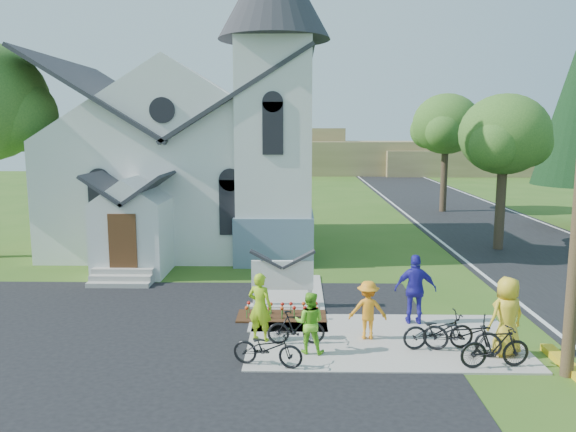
{
  "coord_description": "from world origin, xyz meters",
  "views": [
    {
      "loc": [
        -0.73,
        -13.49,
        5.47
      ],
      "look_at": [
        -1.06,
        5.0,
        2.6
      ],
      "focal_mm": 35.0,
      "sensor_mm": 36.0,
      "label": 1
    }
  ],
  "objects_px": {
    "cyclist_1": "(310,322)",
    "bike_4": "(462,334)",
    "church_sign": "(282,276)",
    "cyclist_3": "(368,310)",
    "bike_1": "(296,327)",
    "bike_0": "(268,348)",
    "cyclist_2": "(415,289)",
    "bike_2": "(438,331)",
    "bike_3": "(495,347)",
    "cyclist_4": "(507,316)",
    "cyclist_0": "(260,307)"
  },
  "relations": [
    {
      "from": "cyclist_1",
      "to": "bike_4",
      "type": "distance_m",
      "value": 3.72
    },
    {
      "from": "church_sign",
      "to": "cyclist_3",
      "type": "height_order",
      "value": "church_sign"
    },
    {
      "from": "bike_1",
      "to": "bike_4",
      "type": "bearing_deg",
      "value": -100.01
    },
    {
      "from": "bike_0",
      "to": "bike_4",
      "type": "distance_m",
      "value": 4.76
    },
    {
      "from": "cyclist_2",
      "to": "bike_2",
      "type": "relative_size",
      "value": 1.1
    },
    {
      "from": "church_sign",
      "to": "bike_3",
      "type": "relative_size",
      "value": 1.34
    },
    {
      "from": "cyclist_1",
      "to": "bike_3",
      "type": "height_order",
      "value": "cyclist_1"
    },
    {
      "from": "bike_3",
      "to": "bike_4",
      "type": "distance_m",
      "value": 0.97
    },
    {
      "from": "cyclist_1",
      "to": "cyclist_4",
      "type": "distance_m",
      "value": 4.76
    },
    {
      "from": "bike_3",
      "to": "bike_4",
      "type": "height_order",
      "value": "bike_3"
    },
    {
      "from": "bike_2",
      "to": "cyclist_3",
      "type": "bearing_deg",
      "value": 61.51
    },
    {
      "from": "cyclist_3",
      "to": "cyclist_0",
      "type": "bearing_deg",
      "value": 6.21
    },
    {
      "from": "bike_2",
      "to": "bike_3",
      "type": "relative_size",
      "value": 1.09
    },
    {
      "from": "church_sign",
      "to": "bike_0",
      "type": "height_order",
      "value": "church_sign"
    },
    {
      "from": "cyclist_1",
      "to": "bike_4",
      "type": "height_order",
      "value": "cyclist_1"
    },
    {
      "from": "bike_1",
      "to": "cyclist_4",
      "type": "bearing_deg",
      "value": -98.94
    },
    {
      "from": "church_sign",
      "to": "bike_1",
      "type": "height_order",
      "value": "church_sign"
    },
    {
      "from": "bike_1",
      "to": "bike_3",
      "type": "bearing_deg",
      "value": -108.97
    },
    {
      "from": "bike_1",
      "to": "bike_3",
      "type": "distance_m",
      "value": 4.75
    },
    {
      "from": "bike_0",
      "to": "bike_1",
      "type": "height_order",
      "value": "bike_1"
    },
    {
      "from": "bike_1",
      "to": "cyclist_2",
      "type": "xyz_separation_m",
      "value": [
        3.34,
        1.63,
        0.54
      ]
    },
    {
      "from": "cyclist_1",
      "to": "cyclist_3",
      "type": "relative_size",
      "value": 0.99
    },
    {
      "from": "bike_2",
      "to": "cyclist_4",
      "type": "bearing_deg",
      "value": -108.36
    },
    {
      "from": "bike_0",
      "to": "bike_1",
      "type": "relative_size",
      "value": 1.13
    },
    {
      "from": "bike_2",
      "to": "bike_1",
      "type": "bearing_deg",
      "value": 79.73
    },
    {
      "from": "bike_2",
      "to": "bike_4",
      "type": "xyz_separation_m",
      "value": [
        0.5,
        -0.29,
        0.02
      ]
    },
    {
      "from": "bike_0",
      "to": "cyclist_0",
      "type": "bearing_deg",
      "value": 23.28
    },
    {
      "from": "cyclist_0",
      "to": "bike_0",
      "type": "xyz_separation_m",
      "value": [
        0.28,
        -1.61,
        -0.46
      ]
    },
    {
      "from": "bike_0",
      "to": "cyclist_4",
      "type": "relative_size",
      "value": 0.86
    },
    {
      "from": "cyclist_2",
      "to": "church_sign",
      "type": "bearing_deg",
      "value": -14.96
    },
    {
      "from": "bike_4",
      "to": "cyclist_0",
      "type": "bearing_deg",
      "value": 101.34
    },
    {
      "from": "bike_3",
      "to": "bike_4",
      "type": "relative_size",
      "value": 0.89
    },
    {
      "from": "bike_2",
      "to": "bike_3",
      "type": "xyz_separation_m",
      "value": [
        1.02,
        -1.1,
        0.02
      ]
    },
    {
      "from": "cyclist_0",
      "to": "bike_1",
      "type": "relative_size",
      "value": 1.22
    },
    {
      "from": "bike_4",
      "to": "church_sign",
      "type": "bearing_deg",
      "value": 71.61
    },
    {
      "from": "cyclist_2",
      "to": "bike_2",
      "type": "bearing_deg",
      "value": 101.66
    },
    {
      "from": "cyclist_3",
      "to": "bike_3",
      "type": "relative_size",
      "value": 0.94
    },
    {
      "from": "bike_0",
      "to": "bike_2",
      "type": "distance_m",
      "value": 4.33
    },
    {
      "from": "bike_3",
      "to": "cyclist_4",
      "type": "xyz_separation_m",
      "value": [
        0.52,
        0.77,
        0.47
      ]
    },
    {
      "from": "cyclist_1",
      "to": "cyclist_2",
      "type": "relative_size",
      "value": 0.77
    },
    {
      "from": "cyclist_0",
      "to": "cyclist_2",
      "type": "relative_size",
      "value": 0.91
    },
    {
      "from": "cyclist_2",
      "to": "cyclist_1",
      "type": "bearing_deg",
      "value": 41.33
    },
    {
      "from": "cyclist_0",
      "to": "bike_1",
      "type": "distance_m",
      "value": 1.07
    },
    {
      "from": "bike_1",
      "to": "cyclist_3",
      "type": "height_order",
      "value": "cyclist_3"
    },
    {
      "from": "cyclist_1",
      "to": "cyclist_4",
      "type": "height_order",
      "value": "cyclist_4"
    },
    {
      "from": "cyclist_1",
      "to": "cyclist_2",
      "type": "bearing_deg",
      "value": -134.91
    },
    {
      "from": "cyclist_4",
      "to": "bike_3",
      "type": "bearing_deg",
      "value": 36.19
    },
    {
      "from": "cyclist_0",
      "to": "bike_4",
      "type": "distance_m",
      "value": 5.04
    },
    {
      "from": "church_sign",
      "to": "bike_4",
      "type": "bearing_deg",
      "value": -38.71
    },
    {
      "from": "cyclist_2",
      "to": "bike_1",
      "type": "bearing_deg",
      "value": 31.63
    }
  ]
}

